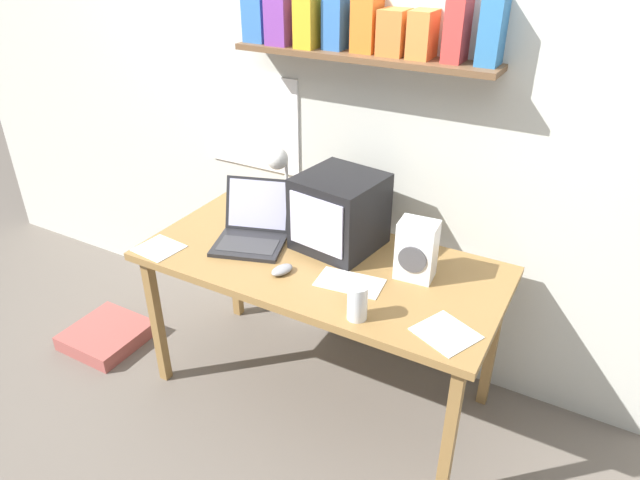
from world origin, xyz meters
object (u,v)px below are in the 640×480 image
object	(u,v)px
laptop	(253,227)
printed_handout	(350,283)
space_heater	(417,250)
computer_mouse	(282,270)
corner_desk	(320,272)
desk_lamp	(279,170)
floor_cushion	(107,335)
loose_paper_near_laptop	(446,333)
juice_glass	(357,304)
crt_monitor	(339,212)
loose_paper_near_monitor	(159,248)

from	to	relation	value
laptop	printed_handout	xyz separation A→B (m)	(0.55, -0.11, -0.06)
space_heater	computer_mouse	xyz separation A→B (m)	(-0.49, -0.25, -0.11)
corner_desk	desk_lamp	world-z (taller)	desk_lamp
laptop	space_heater	bearing A→B (deg)	-13.32
floor_cushion	corner_desk	bearing A→B (deg)	12.03
loose_paper_near_laptop	floor_cushion	distance (m)	1.97
laptop	juice_glass	size ratio (longest dim) A/B	2.93
crt_monitor	computer_mouse	world-z (taller)	crt_monitor
loose_paper_near_monitor	floor_cushion	distance (m)	0.88
space_heater	floor_cushion	xyz separation A→B (m)	(-1.60, -0.33, -0.83)
printed_handout	crt_monitor	bearing A→B (deg)	125.69
crt_monitor	floor_cushion	xyz separation A→B (m)	(-1.21, -0.41, -0.87)
crt_monitor	corner_desk	bearing A→B (deg)	-85.23
crt_monitor	loose_paper_near_monitor	size ratio (longest dim) A/B	1.88
space_heater	loose_paper_near_monitor	size ratio (longest dim) A/B	1.23
crt_monitor	juice_glass	size ratio (longest dim) A/B	2.74
corner_desk	crt_monitor	distance (m)	0.28
crt_monitor	computer_mouse	bearing A→B (deg)	-98.42
loose_paper_near_laptop	juice_glass	bearing A→B (deg)	-167.54
computer_mouse	loose_paper_near_monitor	size ratio (longest dim) A/B	0.58
corner_desk	computer_mouse	world-z (taller)	computer_mouse
crt_monitor	juice_glass	distance (m)	0.55
juice_glass	printed_handout	size ratio (longest dim) A/B	0.49
laptop	floor_cushion	size ratio (longest dim) A/B	1.06
desk_lamp	floor_cushion	xyz separation A→B (m)	(-0.87, -0.46, -0.99)
corner_desk	laptop	bearing A→B (deg)	177.92
loose_paper_near_monitor	floor_cushion	world-z (taller)	loose_paper_near_monitor
loose_paper_near_monitor	juice_glass	bearing A→B (deg)	-1.35
loose_paper_near_monitor	loose_paper_near_laptop	bearing A→B (deg)	2.04
laptop	floor_cushion	xyz separation A→B (m)	(-0.84, -0.27, -0.77)
corner_desk	desk_lamp	size ratio (longest dim) A/B	4.02
crt_monitor	loose_paper_near_monitor	xyz separation A→B (m)	(-0.69, -0.42, -0.16)
laptop	computer_mouse	distance (m)	0.33
juice_glass	loose_paper_near_laptop	world-z (taller)	juice_glass
desk_lamp	printed_handout	xyz separation A→B (m)	(0.52, -0.30, -0.28)
floor_cushion	loose_paper_near_laptop	bearing A→B (deg)	1.14
desk_lamp	computer_mouse	world-z (taller)	desk_lamp
floor_cushion	space_heater	bearing A→B (deg)	11.79
juice_glass	floor_cushion	bearing A→B (deg)	178.73
laptop	loose_paper_near_monitor	world-z (taller)	laptop
corner_desk	desk_lamp	bearing A→B (deg)	148.33
desk_lamp	computer_mouse	bearing A→B (deg)	-48.61
juice_glass	loose_paper_near_laptop	xyz separation A→B (m)	(0.32, 0.07, -0.06)
juice_glass	printed_handout	distance (m)	0.24
juice_glass	computer_mouse	size ratio (longest dim) A/B	1.19
floor_cushion	loose_paper_near_monitor	bearing A→B (deg)	-1.11
loose_paper_near_monitor	loose_paper_near_laptop	world-z (taller)	same
juice_glass	desk_lamp	bearing A→B (deg)	142.70
loose_paper_near_monitor	desk_lamp	bearing A→B (deg)	52.97
corner_desk	loose_paper_near_monitor	distance (m)	0.73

